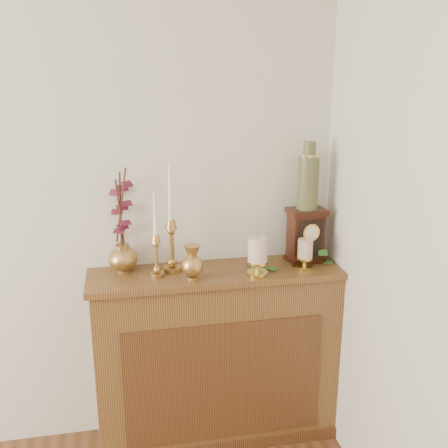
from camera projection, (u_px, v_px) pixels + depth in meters
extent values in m
cube|color=brown|center=(218.00, 358.00, 2.66)|extent=(1.20, 0.30, 0.90)
cube|color=brown|center=(223.00, 382.00, 2.53)|extent=(0.96, 0.01, 0.63)
cube|color=brown|center=(217.00, 273.00, 2.53)|extent=(1.24, 0.34, 0.03)
cube|color=brown|center=(218.00, 428.00, 2.78)|extent=(1.23, 0.33, 0.06)
cylinder|color=tan|center=(157.00, 275.00, 2.45)|extent=(0.07, 0.07, 0.02)
sphere|color=tan|center=(157.00, 269.00, 2.44)|extent=(0.04, 0.04, 0.04)
cylinder|color=tan|center=(156.00, 257.00, 2.42)|extent=(0.02, 0.02, 0.12)
sphere|color=tan|center=(156.00, 244.00, 2.41)|extent=(0.03, 0.03, 0.03)
cone|color=tan|center=(156.00, 239.00, 2.40)|extent=(0.04, 0.04, 0.03)
cone|color=white|center=(155.00, 213.00, 2.36)|extent=(0.02, 0.02, 0.22)
cylinder|color=tan|center=(172.00, 269.00, 2.51)|extent=(0.09, 0.09, 0.02)
sphere|color=tan|center=(172.00, 262.00, 2.50)|extent=(0.05, 0.05, 0.05)
cylinder|color=tan|center=(172.00, 247.00, 2.48)|extent=(0.02, 0.02, 0.15)
sphere|color=tan|center=(171.00, 231.00, 2.46)|extent=(0.04, 0.04, 0.04)
cone|color=tan|center=(171.00, 224.00, 2.45)|extent=(0.06, 0.06, 0.04)
cone|color=white|center=(170.00, 192.00, 2.41)|extent=(0.02, 0.02, 0.27)
cylinder|color=tan|center=(193.00, 278.00, 2.41)|extent=(0.05, 0.05, 0.02)
sphere|color=tan|center=(192.00, 266.00, 2.39)|extent=(0.10, 0.10, 0.10)
cone|color=tan|center=(192.00, 251.00, 2.37)|extent=(0.08, 0.08, 0.05)
cylinder|color=tan|center=(124.00, 270.00, 2.51)|extent=(0.06, 0.06, 0.01)
ellipsoid|color=tan|center=(123.00, 259.00, 2.49)|extent=(0.14, 0.14, 0.12)
cylinder|color=tan|center=(122.00, 247.00, 2.47)|extent=(0.07, 0.07, 0.02)
cylinder|color=#472819|center=(120.00, 212.00, 2.43)|extent=(0.03, 0.09, 0.33)
cylinder|color=#472819|center=(120.00, 209.00, 2.43)|extent=(0.02, 0.07, 0.36)
cylinder|color=#472819|center=(121.00, 206.00, 2.43)|extent=(0.07, 0.11, 0.38)
cylinder|color=gold|center=(257.00, 273.00, 2.46)|extent=(0.10, 0.10, 0.02)
cylinder|color=gold|center=(257.00, 267.00, 2.45)|extent=(0.02, 0.02, 0.05)
cylinder|color=gold|center=(257.00, 262.00, 2.45)|extent=(0.10, 0.10, 0.01)
cylinder|color=#FFEDC7|center=(258.00, 250.00, 2.43)|extent=(0.09, 0.09, 0.11)
cylinder|color=#472819|center=(258.00, 237.00, 2.41)|extent=(0.00, 0.00, 0.01)
cylinder|color=gold|center=(304.00, 267.00, 2.55)|extent=(0.08, 0.08, 0.01)
cylinder|color=gold|center=(304.00, 262.00, 2.54)|extent=(0.02, 0.02, 0.04)
cylinder|color=gold|center=(305.00, 258.00, 2.53)|extent=(0.08, 0.08, 0.01)
cylinder|color=#FFEDC7|center=(305.00, 248.00, 2.52)|extent=(0.07, 0.07, 0.09)
cylinder|color=#472819|center=(306.00, 239.00, 2.51)|extent=(0.00, 0.00, 0.01)
cube|color=#336A28|center=(259.00, 263.00, 2.60)|extent=(0.05, 0.06, 0.00)
cube|color=#336A28|center=(273.00, 271.00, 2.51)|extent=(0.06, 0.05, 0.00)
cube|color=#336A28|center=(331.00, 263.00, 2.60)|extent=(0.06, 0.05, 0.00)
cube|color=#336A28|center=(262.00, 271.00, 2.50)|extent=(0.06, 0.06, 0.00)
cube|color=#336A28|center=(273.00, 264.00, 2.60)|extent=(0.06, 0.06, 0.00)
cube|color=#336A28|center=(301.00, 261.00, 2.63)|extent=(0.06, 0.05, 0.00)
cube|color=#336A28|center=(256.00, 265.00, 2.58)|extent=(0.06, 0.06, 0.00)
cube|color=#336A28|center=(337.00, 266.00, 2.56)|extent=(0.06, 0.06, 0.00)
cube|color=#336A28|center=(250.00, 263.00, 2.61)|extent=(0.06, 0.06, 0.00)
cube|color=#336A28|center=(259.00, 258.00, 2.54)|extent=(0.05, 0.05, 0.03)
cube|color=#336A28|center=(275.00, 258.00, 2.49)|extent=(0.05, 0.05, 0.03)
cube|color=#336A28|center=(323.00, 253.00, 2.58)|extent=(0.04, 0.05, 0.03)
cube|color=black|center=(304.00, 259.00, 2.65)|extent=(0.19, 0.14, 0.02)
cube|color=black|center=(305.00, 237.00, 2.61)|extent=(0.17, 0.12, 0.24)
cube|color=black|center=(307.00, 211.00, 2.57)|extent=(0.19, 0.14, 0.03)
cube|color=black|center=(310.00, 239.00, 2.56)|extent=(0.13, 0.02, 0.19)
cylinder|color=#F7A949|center=(311.00, 233.00, 2.55)|extent=(0.09, 0.02, 0.09)
cylinder|color=silver|center=(311.00, 233.00, 2.55)|extent=(0.07, 0.01, 0.07)
sphere|color=#F7A949|center=(310.00, 251.00, 2.58)|extent=(0.03, 0.03, 0.03)
cylinder|color=#1B3627|center=(308.00, 183.00, 2.53)|extent=(0.10, 0.10, 0.26)
cylinder|color=#1B3627|center=(310.00, 150.00, 2.49)|extent=(0.06, 0.06, 0.09)
cylinder|color=tan|center=(309.00, 156.00, 2.50)|extent=(0.07, 0.07, 0.02)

